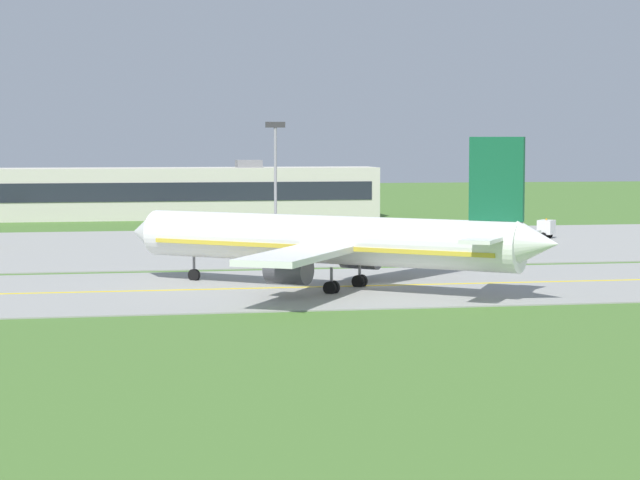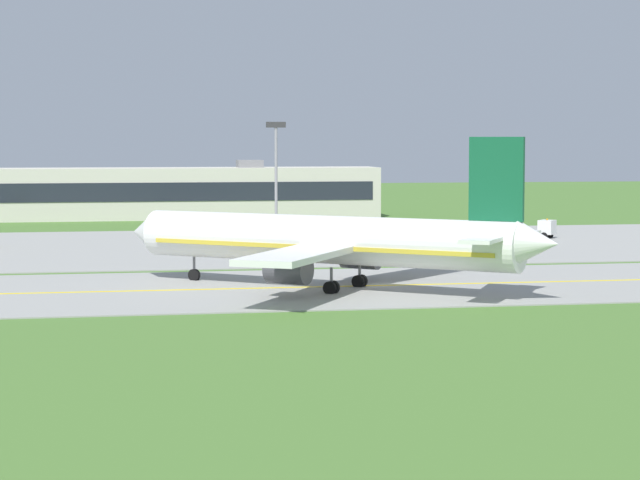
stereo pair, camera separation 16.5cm
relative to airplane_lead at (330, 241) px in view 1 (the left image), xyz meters
name	(u,v)px [view 1 (the left image)]	position (x,y,z in m)	size (l,w,h in m)	color
ground_plane	(379,287)	(4.56, 1.52, -4.13)	(500.00, 500.00, 0.00)	#47702D
taxiway_strip	(379,286)	(4.56, 1.52, -4.08)	(240.00, 28.00, 0.10)	gray
apron_pad	(379,244)	(14.56, 43.52, -4.08)	(140.00, 52.00, 0.10)	gray
taxiway_centreline	(379,285)	(4.56, 1.52, -4.03)	(220.00, 0.60, 0.01)	yellow
airplane_lead	(330,241)	(0.00, 0.00, 0.00)	(33.31, 29.32, 12.70)	white
service_truck_fuel	(537,229)	(36.20, 47.98, -2.95)	(6.15, 5.77, 2.59)	silver
service_truck_catering	(203,229)	(-5.39, 56.99, -2.95)	(6.65, 3.16, 2.59)	silver
terminal_building	(163,193)	(-8.00, 96.55, -0.06)	(68.56, 9.41, 9.31)	beige
apron_light_mast	(275,166)	(2.97, 49.90, 5.19)	(2.40, 0.50, 14.70)	gray
traffic_cone_near_edge	(521,266)	(21.31, 12.59, -3.83)	(0.44, 0.44, 0.60)	orange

